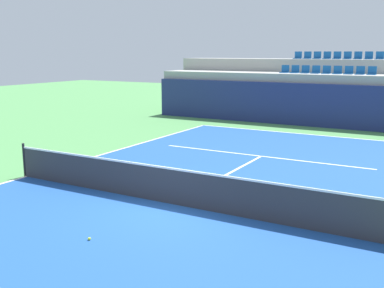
% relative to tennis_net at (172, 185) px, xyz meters
% --- Properties ---
extents(ground_plane, '(80.00, 80.00, 0.00)m').
position_rel_tennis_net_xyz_m(ground_plane, '(0.00, 0.00, -0.51)').
color(ground_plane, '#4C8C4C').
extents(court_surface, '(11.00, 24.00, 0.01)m').
position_rel_tennis_net_xyz_m(court_surface, '(0.00, 0.00, -0.50)').
color(court_surface, '#1E4C99').
rests_on(court_surface, ground_plane).
extents(baseline_far, '(11.00, 0.10, 0.00)m').
position_rel_tennis_net_xyz_m(baseline_far, '(0.00, 11.95, -0.50)').
color(baseline_far, white).
rests_on(baseline_far, court_surface).
extents(sideline_left, '(0.10, 24.00, 0.00)m').
position_rel_tennis_net_xyz_m(sideline_left, '(-5.45, 0.00, -0.50)').
color(sideline_left, white).
rests_on(sideline_left, court_surface).
extents(service_line_far, '(8.26, 0.10, 0.00)m').
position_rel_tennis_net_xyz_m(service_line_far, '(0.00, 6.40, -0.50)').
color(service_line_far, white).
rests_on(service_line_far, court_surface).
extents(centre_service_line, '(0.10, 6.40, 0.00)m').
position_rel_tennis_net_xyz_m(centre_service_line, '(0.00, 3.20, -0.50)').
color(centre_service_line, white).
rests_on(centre_service_line, court_surface).
extents(back_wall, '(19.43, 0.30, 2.27)m').
position_rel_tennis_net_xyz_m(back_wall, '(0.00, 14.51, 0.63)').
color(back_wall, navy).
rests_on(back_wall, ground_plane).
extents(stands_tier_lower, '(19.43, 2.40, 2.73)m').
position_rel_tennis_net_xyz_m(stands_tier_lower, '(0.00, 15.86, 0.86)').
color(stands_tier_lower, '#9E9E99').
rests_on(stands_tier_lower, ground_plane).
extents(stands_tier_upper, '(19.43, 2.40, 3.49)m').
position_rel_tennis_net_xyz_m(stands_tier_upper, '(0.00, 18.26, 1.24)').
color(stands_tier_upper, '#9E9E99').
rests_on(stands_tier_upper, ground_plane).
extents(seating_row_lower, '(5.13, 0.44, 0.44)m').
position_rel_tennis_net_xyz_m(seating_row_lower, '(0.00, 15.96, 2.35)').
color(seating_row_lower, '#145193').
rests_on(seating_row_lower, stands_tier_lower).
extents(seating_row_upper, '(5.13, 0.44, 0.44)m').
position_rel_tennis_net_xyz_m(seating_row_upper, '(0.00, 18.36, 3.11)').
color(seating_row_upper, '#145193').
rests_on(seating_row_upper, stands_tier_upper).
extents(tennis_net, '(11.08, 0.08, 1.07)m').
position_rel_tennis_net_xyz_m(tennis_net, '(0.00, 0.00, 0.00)').
color(tennis_net, black).
rests_on(tennis_net, court_surface).
extents(tennis_ball_1, '(0.07, 0.07, 0.07)m').
position_rel_tennis_net_xyz_m(tennis_ball_1, '(-0.27, -2.85, -0.47)').
color(tennis_ball_1, '#CCE033').
rests_on(tennis_ball_1, court_surface).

